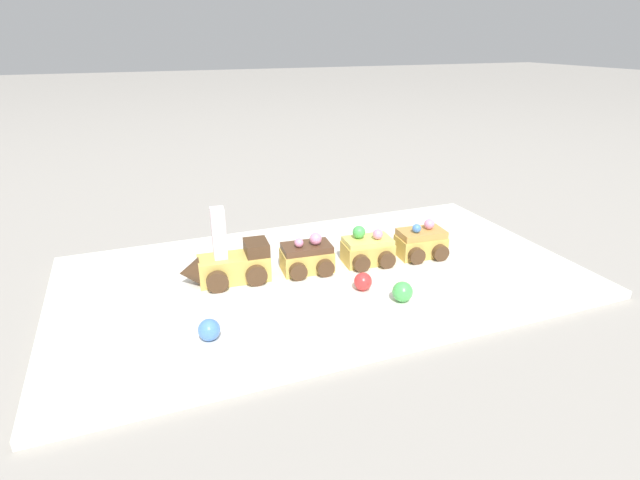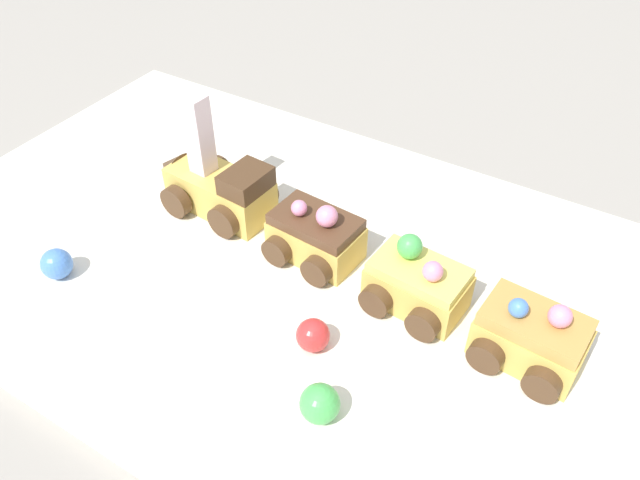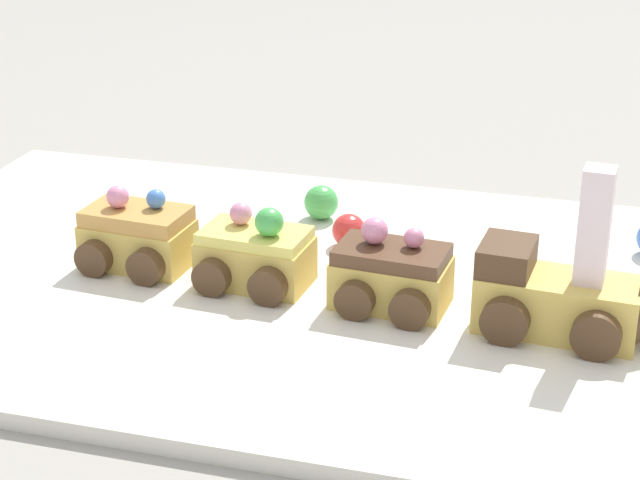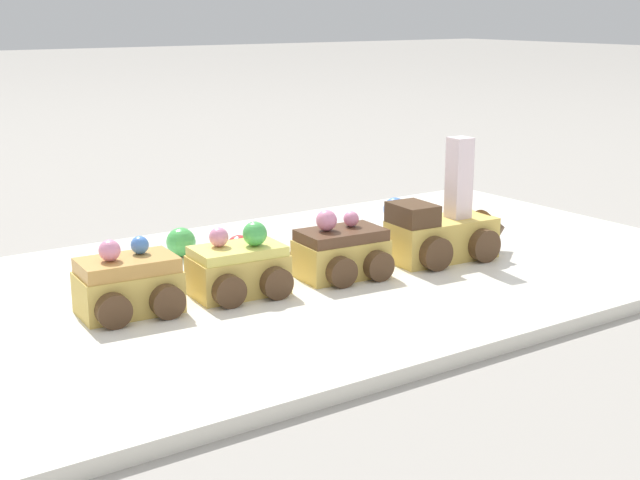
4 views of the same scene
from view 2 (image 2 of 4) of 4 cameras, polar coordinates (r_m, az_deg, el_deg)
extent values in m
plane|color=gray|center=(0.56, 0.18, -4.16)|extent=(10.00, 10.00, 0.00)
cube|color=white|center=(0.55, 0.19, -3.72)|extent=(0.80, 0.44, 0.01)
cube|color=#E0BC56|center=(0.62, -9.07, 4.31)|extent=(0.11, 0.06, 0.04)
cube|color=#4C331E|center=(0.58, -6.78, 5.40)|extent=(0.04, 0.05, 0.02)
cone|color=#4C331E|center=(0.66, -13.33, 6.40)|extent=(0.03, 0.05, 0.04)
cube|color=white|center=(0.61, -10.65, 7.10)|extent=(0.02, 0.02, 0.02)
cube|color=white|center=(0.60, -10.88, 8.64)|extent=(0.02, 0.02, 0.02)
cube|color=white|center=(0.59, -11.12, 10.23)|extent=(0.02, 0.02, 0.02)
cube|color=white|center=(0.58, -11.38, 11.88)|extent=(0.02, 0.02, 0.02)
cylinder|color=#4C331E|center=(0.65, -9.19, 6.22)|extent=(0.03, 0.01, 0.03)
cylinder|color=#4C331E|center=(0.62, -12.83, 3.60)|extent=(0.03, 0.01, 0.03)
cylinder|color=#4C331E|center=(0.62, -5.23, 4.46)|extent=(0.03, 0.01, 0.03)
cylinder|color=#4C331E|center=(0.59, -8.88, 1.62)|extent=(0.03, 0.01, 0.03)
cube|color=#E0BC56|center=(0.56, -0.38, -0.02)|extent=(0.08, 0.05, 0.03)
cube|color=brown|center=(0.54, -0.39, 1.70)|extent=(0.08, 0.05, 0.01)
sphere|color=pink|center=(0.53, 0.63, 2.18)|extent=(0.02, 0.02, 0.02)
sphere|color=pink|center=(0.54, -1.92, 2.94)|extent=(0.02, 0.02, 0.01)
cylinder|color=#4C331E|center=(0.59, -0.42, 2.11)|extent=(0.03, 0.01, 0.03)
cylinder|color=#4C331E|center=(0.55, -3.98, -1.03)|extent=(0.03, 0.01, 0.03)
cylinder|color=#4C331E|center=(0.57, 3.12, 0.48)|extent=(0.03, 0.01, 0.03)
cylinder|color=#4C331E|center=(0.53, -0.34, -2.88)|extent=(0.03, 0.01, 0.03)
cube|color=#E0BC56|center=(0.52, 8.85, -4.41)|extent=(0.08, 0.05, 0.03)
cube|color=#EFE066|center=(0.51, 9.09, -2.76)|extent=(0.08, 0.05, 0.01)
sphere|color=pink|center=(0.49, 10.27, -2.83)|extent=(0.02, 0.02, 0.02)
sphere|color=#4CBC56|center=(0.50, 8.20, -0.58)|extent=(0.02, 0.02, 0.02)
cylinder|color=#4C331E|center=(0.55, 8.32, -1.90)|extent=(0.03, 0.01, 0.03)
cylinder|color=#4C331E|center=(0.51, 5.10, -5.59)|extent=(0.03, 0.01, 0.03)
cylinder|color=#4C331E|center=(0.54, 12.35, -3.74)|extent=(0.03, 0.01, 0.03)
cylinder|color=#4C331E|center=(0.50, 9.37, -7.67)|extent=(0.03, 0.01, 0.03)
cube|color=#E0BC56|center=(0.50, 18.56, -8.84)|extent=(0.08, 0.05, 0.03)
cube|color=#CC9347|center=(0.49, 19.13, -7.13)|extent=(0.08, 0.05, 0.01)
sphere|color=pink|center=(0.48, 21.10, -6.52)|extent=(0.02, 0.02, 0.02)
sphere|color=#4C84E0|center=(0.48, 17.82, -5.64)|extent=(0.02, 0.02, 0.01)
cylinder|color=#4C331E|center=(0.53, 17.48, -6.04)|extent=(0.03, 0.01, 0.03)
cylinder|color=#4C331E|center=(0.49, 14.87, -10.26)|extent=(0.03, 0.01, 0.03)
cylinder|color=#4C331E|center=(0.52, 21.83, -7.93)|extent=(0.03, 0.01, 0.03)
cylinder|color=#4C331E|center=(0.48, 19.59, -12.37)|extent=(0.03, 0.01, 0.03)
sphere|color=red|center=(0.49, -0.65, -8.70)|extent=(0.03, 0.03, 0.03)
sphere|color=#4C84E0|center=(0.59, -22.95, -2.02)|extent=(0.03, 0.03, 0.03)
sphere|color=#4CBC56|center=(0.45, -0.02, -14.73)|extent=(0.03, 0.03, 0.03)
camera|label=1|loc=(0.56, -89.93, -5.27)|focal=28.00mm
camera|label=3|loc=(1.08, 15.32, 37.84)|focal=60.00mm
camera|label=4|loc=(1.02, 48.27, 20.80)|focal=50.00mm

